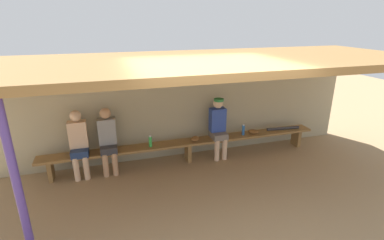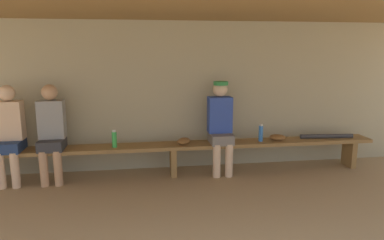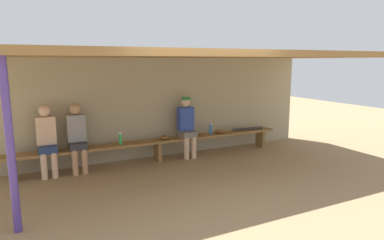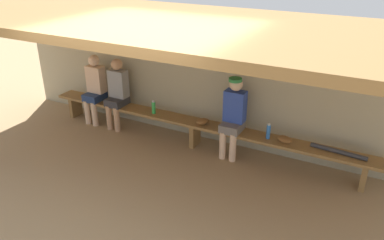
{
  "view_description": "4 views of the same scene",
  "coord_description": "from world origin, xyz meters",
  "px_view_note": "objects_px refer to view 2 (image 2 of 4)",
  "views": [
    {
      "loc": [
        -1.58,
        -3.94,
        2.96
      ],
      "look_at": [
        0.04,
        1.4,
        0.99
      ],
      "focal_mm": 27.06,
      "sensor_mm": 36.0,
      "label": 1
    },
    {
      "loc": [
        -0.44,
        -3.29,
        1.8
      ],
      "look_at": [
        0.26,
        1.43,
        0.83
      ],
      "focal_mm": 32.9,
      "sensor_mm": 36.0,
      "label": 2
    },
    {
      "loc": [
        -2.46,
        -5.07,
        2.14
      ],
      "look_at": [
        0.64,
        1.18,
        0.9
      ],
      "focal_mm": 31.4,
      "sensor_mm": 36.0,
      "label": 3
    },
    {
      "loc": [
        2.74,
        -3.76,
        3.26
      ],
      "look_at": [
        0.18,
        1.11,
        0.71
      ],
      "focal_mm": 36.02,
      "sensor_mm": 36.0,
      "label": 4
    }
  ],
  "objects_px": {
    "bench": "(173,149)",
    "baseball_glove_worn": "(184,141)",
    "player_with_sunglasses": "(221,123)",
    "baseball_bat": "(326,136)",
    "player_near_post": "(9,131)",
    "baseball_glove_dark_brown": "(277,137)",
    "water_bottle_orange": "(114,139)",
    "player_in_white": "(51,130)",
    "water_bottle_blue": "(261,133)"
  },
  "relations": [
    {
      "from": "bench",
      "to": "baseball_glove_worn",
      "type": "xyz_separation_m",
      "value": [
        0.15,
        -0.02,
        0.12
      ]
    },
    {
      "from": "player_with_sunglasses",
      "to": "baseball_bat",
      "type": "relative_size",
      "value": 1.67
    },
    {
      "from": "player_near_post",
      "to": "baseball_glove_dark_brown",
      "type": "bearing_deg",
      "value": -0.21
    },
    {
      "from": "player_with_sunglasses",
      "to": "water_bottle_orange",
      "type": "relative_size",
      "value": 5.57
    },
    {
      "from": "player_with_sunglasses",
      "to": "player_in_white",
      "type": "height_order",
      "value": "player_with_sunglasses"
    },
    {
      "from": "player_with_sunglasses",
      "to": "player_in_white",
      "type": "xyz_separation_m",
      "value": [
        -2.34,
        -0.0,
        -0.02
      ]
    },
    {
      "from": "player_near_post",
      "to": "player_in_white",
      "type": "bearing_deg",
      "value": 0.0
    },
    {
      "from": "baseball_bat",
      "to": "baseball_glove_worn",
      "type": "bearing_deg",
      "value": -173.98
    },
    {
      "from": "water_bottle_orange",
      "to": "player_with_sunglasses",
      "type": "bearing_deg",
      "value": 1.49
    },
    {
      "from": "water_bottle_blue",
      "to": "baseball_glove_dark_brown",
      "type": "distance_m",
      "value": 0.27
    },
    {
      "from": "water_bottle_orange",
      "to": "baseball_bat",
      "type": "height_order",
      "value": "water_bottle_orange"
    },
    {
      "from": "water_bottle_orange",
      "to": "baseball_glove_worn",
      "type": "height_order",
      "value": "water_bottle_orange"
    },
    {
      "from": "bench",
      "to": "water_bottle_orange",
      "type": "xyz_separation_m",
      "value": [
        -0.81,
        -0.04,
        0.19
      ]
    },
    {
      "from": "player_in_white",
      "to": "water_bottle_blue",
      "type": "distance_m",
      "value": 2.94
    },
    {
      "from": "baseball_glove_dark_brown",
      "to": "bench",
      "type": "bearing_deg",
      "value": -155.66
    },
    {
      "from": "player_with_sunglasses",
      "to": "water_bottle_blue",
      "type": "bearing_deg",
      "value": -2.12
    },
    {
      "from": "player_with_sunglasses",
      "to": "baseball_glove_worn",
      "type": "relative_size",
      "value": 5.6
    },
    {
      "from": "player_near_post",
      "to": "baseball_glove_worn",
      "type": "relative_size",
      "value": 5.56
    },
    {
      "from": "player_in_white",
      "to": "water_bottle_orange",
      "type": "xyz_separation_m",
      "value": [
        0.83,
        -0.04,
        -0.15
      ]
    },
    {
      "from": "player_in_white",
      "to": "water_bottle_orange",
      "type": "height_order",
      "value": "player_in_white"
    },
    {
      "from": "bench",
      "to": "player_near_post",
      "type": "xyz_separation_m",
      "value": [
        -2.18,
        0.0,
        0.34
      ]
    },
    {
      "from": "player_with_sunglasses",
      "to": "player_near_post",
      "type": "distance_m",
      "value": 2.87
    },
    {
      "from": "water_bottle_blue",
      "to": "baseball_glove_dark_brown",
      "type": "xyz_separation_m",
      "value": [
        0.26,
        0.01,
        -0.08
      ]
    },
    {
      "from": "bench",
      "to": "baseball_glove_worn",
      "type": "relative_size",
      "value": 25.0
    },
    {
      "from": "player_in_white",
      "to": "baseball_glove_worn",
      "type": "distance_m",
      "value": 1.81
    },
    {
      "from": "player_in_white",
      "to": "baseball_bat",
      "type": "distance_m",
      "value": 4.0
    },
    {
      "from": "bench",
      "to": "player_in_white",
      "type": "xyz_separation_m",
      "value": [
        -1.64,
        0.0,
        0.34
      ]
    },
    {
      "from": "player_in_white",
      "to": "baseball_glove_worn",
      "type": "xyz_separation_m",
      "value": [
        1.8,
        -0.02,
        -0.22
      ]
    },
    {
      "from": "player_with_sunglasses",
      "to": "player_near_post",
      "type": "xyz_separation_m",
      "value": [
        -2.87,
        -0.0,
        -0.02
      ]
    },
    {
      "from": "player_in_white",
      "to": "baseball_glove_worn",
      "type": "relative_size",
      "value": 5.56
    },
    {
      "from": "player_near_post",
      "to": "baseball_glove_worn",
      "type": "distance_m",
      "value": 2.34
    },
    {
      "from": "player_with_sunglasses",
      "to": "baseball_glove_dark_brown",
      "type": "relative_size",
      "value": 5.6
    },
    {
      "from": "bench",
      "to": "player_with_sunglasses",
      "type": "bearing_deg",
      "value": 0.29
    },
    {
      "from": "player_with_sunglasses",
      "to": "baseball_bat",
      "type": "height_order",
      "value": "player_with_sunglasses"
    },
    {
      "from": "player_in_white",
      "to": "water_bottle_orange",
      "type": "relative_size",
      "value": 5.53
    },
    {
      "from": "player_near_post",
      "to": "water_bottle_orange",
      "type": "height_order",
      "value": "player_near_post"
    },
    {
      "from": "player_in_white",
      "to": "baseball_bat",
      "type": "relative_size",
      "value": 1.65
    },
    {
      "from": "player_with_sunglasses",
      "to": "water_bottle_blue",
      "type": "relative_size",
      "value": 5.28
    },
    {
      "from": "water_bottle_blue",
      "to": "bench",
      "type": "bearing_deg",
      "value": 179.17
    },
    {
      "from": "baseball_bat",
      "to": "baseball_glove_dark_brown",
      "type": "bearing_deg",
      "value": -173.63
    },
    {
      "from": "water_bottle_blue",
      "to": "baseball_glove_worn",
      "type": "height_order",
      "value": "water_bottle_blue"
    },
    {
      "from": "water_bottle_orange",
      "to": "baseball_glove_dark_brown",
      "type": "distance_m",
      "value": 2.38
    },
    {
      "from": "player_near_post",
      "to": "baseball_bat",
      "type": "relative_size",
      "value": 1.65
    },
    {
      "from": "bench",
      "to": "baseball_glove_worn",
      "type": "height_order",
      "value": "baseball_glove_worn"
    },
    {
      "from": "bench",
      "to": "player_near_post",
      "type": "distance_m",
      "value": 2.21
    },
    {
      "from": "water_bottle_orange",
      "to": "baseball_glove_worn",
      "type": "xyz_separation_m",
      "value": [
        0.97,
        0.02,
        -0.07
      ]
    },
    {
      "from": "baseball_glove_worn",
      "to": "baseball_bat",
      "type": "height_order",
      "value": "baseball_glove_worn"
    },
    {
      "from": "player_with_sunglasses",
      "to": "player_near_post",
      "type": "bearing_deg",
      "value": -179.99
    },
    {
      "from": "water_bottle_blue",
      "to": "baseball_bat",
      "type": "xyz_separation_m",
      "value": [
        1.05,
        0.02,
        -0.09
      ]
    },
    {
      "from": "bench",
      "to": "baseball_bat",
      "type": "height_order",
      "value": "baseball_bat"
    }
  ]
}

